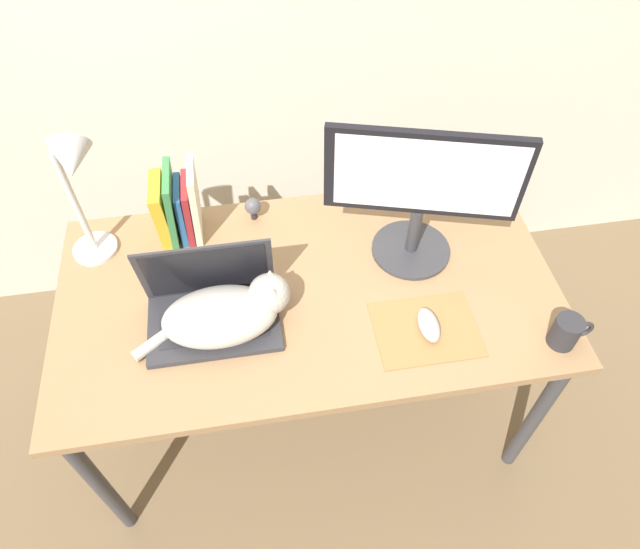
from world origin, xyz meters
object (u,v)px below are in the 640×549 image
Objects in this scene: webcam at (253,207)px; mug at (567,332)px; laptop at (212,307)px; desk_lamp at (76,181)px; computer_mouse at (429,325)px; cat at (228,313)px; external_monitor at (422,191)px; book_row at (177,207)px.

mug is at bearing -37.75° from webcam.
laptop is 0.80× the size of desk_lamp.
desk_lamp is at bearing 155.08° from computer_mouse.
cat is 0.53m from computer_mouse.
external_monitor reaches higher than webcam.
desk_lamp reaches higher than mug.
cat is 0.41m from webcam.
desk_lamp is (-0.90, 0.12, 0.05)m from external_monitor.
laptop is 0.48m from desk_lamp.
book_row is at bearing 103.27° from laptop.
mug is (0.86, -0.19, -0.02)m from cat.
laptop is at bearing 167.12° from computer_mouse.
mug is (0.76, -0.59, -0.00)m from webcam.
laptop is at bearing 138.93° from cat.
book_row is at bearing 108.08° from cat.
desk_lamp is at bearing -164.49° from book_row.
laptop is 0.93m from mug.
computer_mouse is at bearing -10.00° from cat.
webcam is (-0.43, 0.49, 0.03)m from computer_mouse.
webcam is at bearing 11.50° from desk_lamp.
cat is 0.52m from desk_lamp.
book_row is (-0.65, 0.47, 0.09)m from computer_mouse.
desk_lamp is (-0.30, 0.27, 0.25)m from laptop.
external_monitor is 0.53m from mug.
external_monitor reaches higher than book_row.
desk_lamp reaches higher than external_monitor.
webcam is 0.68× the size of mug.
webcam is (0.14, 0.36, 0.00)m from laptop.
computer_mouse is 0.65m from webcam.
laptop is 0.82× the size of cat.
external_monitor is at bearing -7.91° from desk_lamp.
external_monitor is 0.91m from desk_lamp.
laptop is 0.39m from webcam.
external_monitor is (0.55, 0.19, 0.18)m from cat.
cat is 5.57× the size of webcam.
cat is at bearing -161.22° from external_monitor.
external_monitor reaches higher than computer_mouse.
cat reaches higher than mug.
desk_lamp is at bearing 137.84° from laptop.
desk_lamp is (-0.87, 0.40, 0.28)m from computer_mouse.
desk_lamp is (-0.22, -0.06, 0.19)m from book_row.
laptop is 1.44× the size of book_row.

